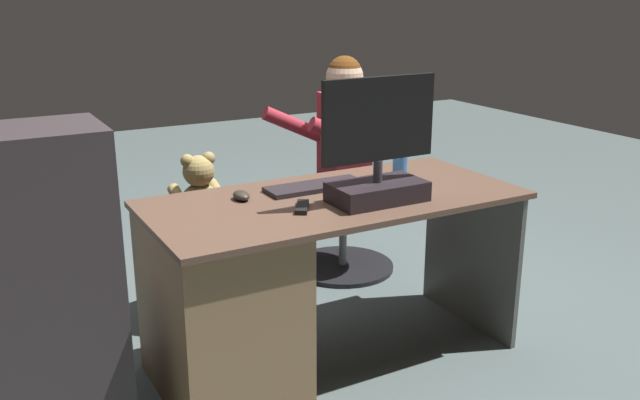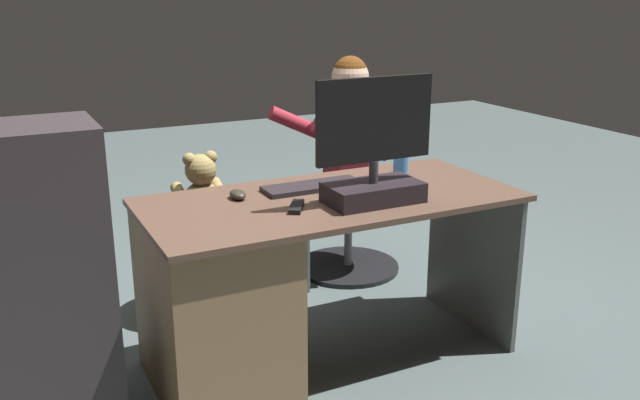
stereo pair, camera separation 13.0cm
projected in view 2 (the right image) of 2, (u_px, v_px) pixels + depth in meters
name	position (u px, v px, depth m)	size (l,w,h in m)	color
ground_plane	(296.00, 323.00, 3.29)	(10.00, 10.00, 0.00)	#465252
desk	(240.00, 293.00, 2.70)	(1.50, 0.70, 0.72)	brown
monitor	(374.00, 163.00, 2.66)	(0.49, 0.21, 0.48)	black
keyboard	(313.00, 186.00, 2.88)	(0.42, 0.14, 0.02)	black
computer_mouse	(238.00, 195.00, 2.74)	(0.06, 0.10, 0.04)	#2E2820
cup	(401.00, 165.00, 3.08)	(0.06, 0.06, 0.09)	#3372BF
tv_remote	(297.00, 207.00, 2.62)	(0.04, 0.15, 0.02)	black
notebook_binder	(377.00, 189.00, 2.83)	(0.22, 0.30, 0.02)	silver
office_chair_teddy	(205.00, 263.00, 3.35)	(0.58, 0.58, 0.45)	black
teddy_bear	(201.00, 191.00, 3.26)	(0.25, 0.25, 0.34)	olive
visitor_chair	(348.00, 226.00, 3.85)	(0.57, 0.57, 0.45)	black
person	(337.00, 150.00, 3.67)	(0.57, 0.54, 1.18)	maroon
equipment_rack	(42.00, 287.00, 2.35)	(0.44, 0.36, 1.11)	#352D30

